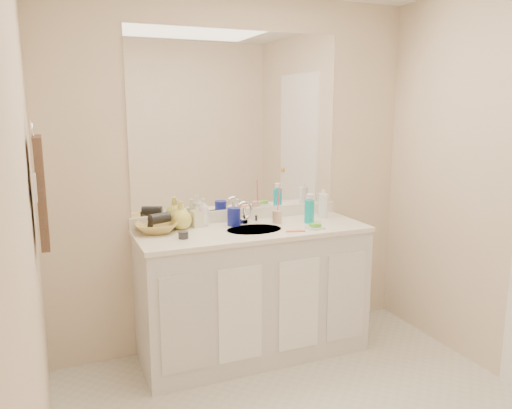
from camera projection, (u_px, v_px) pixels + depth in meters
The scene contains 25 objects.
wall_back at pixel (238, 175), 3.45m from camera, with size 2.60×0.02×2.40m, color beige.
wall_left at pixel (27, 240), 1.79m from camera, with size 0.02×2.60×2.40m, color beige.
vanity_cabinet at pixel (253, 294), 3.36m from camera, with size 1.50×0.55×0.85m, color silver.
countertop at pixel (253, 231), 3.27m from camera, with size 1.52×0.57×0.03m, color white.
backsplash at pixel (239, 215), 3.50m from camera, with size 1.52×0.03×0.08m, color silver.
sink_basin at pixel (254, 231), 3.25m from camera, with size 0.37×0.37×0.02m, color #B7B1A0.
faucet at pixel (244, 215), 3.40m from camera, with size 0.02×0.02×0.11m, color silver.
mirror at pixel (238, 122), 3.38m from camera, with size 1.48×0.01×1.20m, color white.
blue_mug at pixel (234, 217), 3.34m from camera, with size 0.09×0.09×0.12m, color navy.
tan_cup at pixel (277, 217), 3.41m from camera, with size 0.06×0.06×0.09m, color #D3B095.
toothbrush at pixel (278, 202), 3.39m from camera, with size 0.01×0.01×0.19m, color #FF4379.
mouthwash_bottle at pixel (309, 211), 3.42m from camera, with size 0.07×0.07×0.16m, color #0EACB0.
clear_pump_bottle at pixel (323, 205), 3.58m from camera, with size 0.07×0.07×0.18m, color white.
soap_dish at pixel (315, 228), 3.26m from camera, with size 0.11×0.09×0.01m, color silver.
green_soap at pixel (315, 225), 3.26m from camera, with size 0.07×0.05×0.02m, color #63C830.
orange_comb at pixel (296, 231), 3.19m from camera, with size 0.12×0.03×0.01m, color #FB5E1A.
dark_jar at pixel (183, 235), 3.02m from camera, with size 0.06×0.06×0.04m, color #28272C.
soap_bottle_white at pixel (203, 212), 3.32m from camera, with size 0.07×0.07×0.19m, color white.
soap_bottle_cream at pixel (197, 215), 3.31m from camera, with size 0.07×0.07×0.16m, color beige.
soap_bottle_yellow at pixel (181, 215), 3.25m from camera, with size 0.14×0.14×0.18m, color #DBCE55.
wicker_basket at pixel (157, 227), 3.16m from camera, with size 0.27×0.27×0.07m, color #B09147.
hair_dryer at pixel (160, 218), 3.16m from camera, with size 0.07×0.07×0.13m, color black.
towel_ring at pixel (32, 131), 2.43m from camera, with size 0.11×0.11×0.01m, color silver.
hand_towel at pixel (41, 191), 2.50m from camera, with size 0.04×0.32×0.55m, color #32231B.
switch_plate at pixel (35, 188), 2.30m from camera, with size 0.01×0.09×0.13m, color silver.
Camera 1 is at (-1.21, -1.91, 1.67)m, focal length 35.00 mm.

